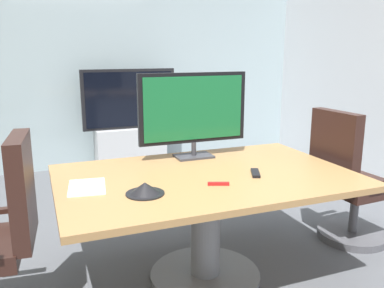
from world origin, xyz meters
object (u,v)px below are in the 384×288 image
object	(u,v)px
remote_control	(255,173)
wall_display_unit	(130,136)
conference_table	(206,201)
tv_monitor	(193,110)
conference_phone	(145,189)
office_chair_right	(348,188)

from	to	relation	value
remote_control	wall_display_unit	bearing A→B (deg)	118.54
conference_table	tv_monitor	size ratio (longest dim) A/B	2.27
wall_display_unit	conference_phone	world-z (taller)	wall_display_unit
office_chair_right	remote_control	distance (m)	1.05
tv_monitor	office_chair_right	bearing A→B (deg)	-16.41
tv_monitor	conference_phone	bearing A→B (deg)	-130.05
wall_display_unit	remote_control	xyz separation A→B (m)	(0.17, -2.91, 0.31)
office_chair_right	wall_display_unit	distance (m)	2.94
conference_table	conference_phone	xyz separation A→B (m)	(-0.47, -0.22, 0.21)
office_chair_right	tv_monitor	bearing A→B (deg)	70.45
wall_display_unit	conference_phone	distance (m)	3.09
office_chair_right	tv_monitor	distance (m)	1.41
tv_monitor	conference_phone	distance (m)	0.92
conference_phone	remote_control	xyz separation A→B (m)	(0.77, 0.10, -0.02)
conference_table	office_chair_right	world-z (taller)	office_chair_right
conference_table	conference_phone	distance (m)	0.56
tv_monitor	conference_phone	size ratio (longest dim) A/B	3.82
remote_control	conference_phone	bearing A→B (deg)	-147.48
conference_phone	remote_control	size ratio (longest dim) A/B	1.29
office_chair_right	wall_display_unit	world-z (taller)	wall_display_unit
office_chair_right	remote_control	bearing A→B (deg)	98.81
office_chair_right	conference_table	bearing A→B (deg)	90.79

